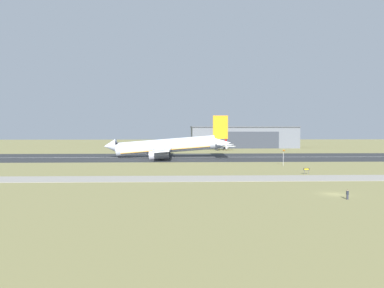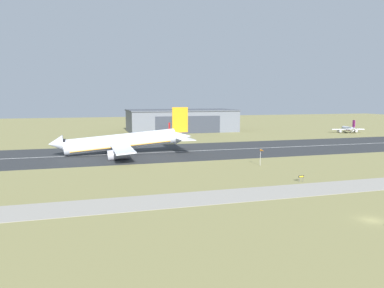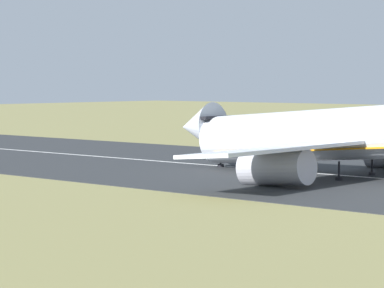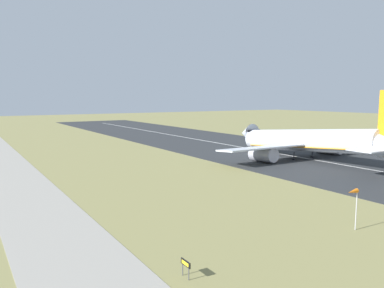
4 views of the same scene
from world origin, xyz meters
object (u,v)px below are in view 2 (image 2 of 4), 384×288
Objects in this scene: airplane_landing at (122,142)px; runway_sign at (301,177)px; airplane_parked_centre at (166,132)px; airplane_parked_west at (348,129)px; windsock_pole at (262,151)px.

runway_sign is (42.29, -65.66, -3.84)m from airplane_landing.
airplane_parked_west is at bearing -3.01° from airplane_parked_centre.
runway_sign is (-113.41, -120.30, -1.35)m from airplane_parked_west.
airplane_parked_centre is (32.10, 61.14, -2.24)m from airplane_landing.
windsock_pole is (10.90, -101.68, 2.12)m from airplane_parked_centre.
airplane_landing is 32.75× the size of runway_sign.
airplane_landing is 165.03m from airplane_parked_west.
airplane_landing is 3.18× the size of airplane_parked_centre.
airplane_parked_west reaches higher than windsock_pole.
runway_sign is at bearing -85.41° from airplane_parked_centre.
airplane_parked_west is 147.53m from windsock_pole.
airplane_parked_west is at bearing 46.69° from runway_sign.
runway_sign is at bearing -91.63° from windsock_pole.
airplane_parked_centre is (-123.59, 6.50, 0.25)m from airplane_parked_west.
windsock_pole is (-112.70, -95.18, 2.37)m from airplane_parked_west.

